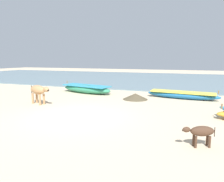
{
  "coord_description": "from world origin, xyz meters",
  "views": [
    {
      "loc": [
        4.27,
        -7.3,
        2.38
      ],
      "look_at": [
        0.31,
        3.37,
        0.6
      ],
      "focal_mm": 32.86,
      "sensor_mm": 36.0,
      "label": 1
    }
  ],
  "objects_px": {
    "cow_adult_tan": "(38,91)",
    "calf_near_dark": "(201,132)",
    "fishing_boat_2": "(182,95)",
    "fishing_boat_0": "(86,89)"
  },
  "relations": [
    {
      "from": "fishing_boat_2",
      "to": "calf_near_dark",
      "type": "xyz_separation_m",
      "value": [
        0.68,
        -7.14,
        0.19
      ]
    },
    {
      "from": "fishing_boat_2",
      "to": "calf_near_dark",
      "type": "height_order",
      "value": "fishing_boat_2"
    },
    {
      "from": "fishing_boat_2",
      "to": "cow_adult_tan",
      "type": "height_order",
      "value": "cow_adult_tan"
    },
    {
      "from": "calf_near_dark",
      "to": "cow_adult_tan",
      "type": "bearing_deg",
      "value": -41.88
    },
    {
      "from": "calf_near_dark",
      "to": "fishing_boat_2",
      "type": "bearing_deg",
      "value": -106.32
    },
    {
      "from": "cow_adult_tan",
      "to": "calf_near_dark",
      "type": "relative_size",
      "value": 1.75
    },
    {
      "from": "fishing_boat_2",
      "to": "cow_adult_tan",
      "type": "relative_size",
      "value": 2.8
    },
    {
      "from": "cow_adult_tan",
      "to": "calf_near_dark",
      "type": "distance_m",
      "value": 8.3
    },
    {
      "from": "fishing_boat_0",
      "to": "cow_adult_tan",
      "type": "distance_m",
      "value": 4.23
    },
    {
      "from": "fishing_boat_0",
      "to": "fishing_boat_2",
      "type": "height_order",
      "value": "fishing_boat_0"
    }
  ]
}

